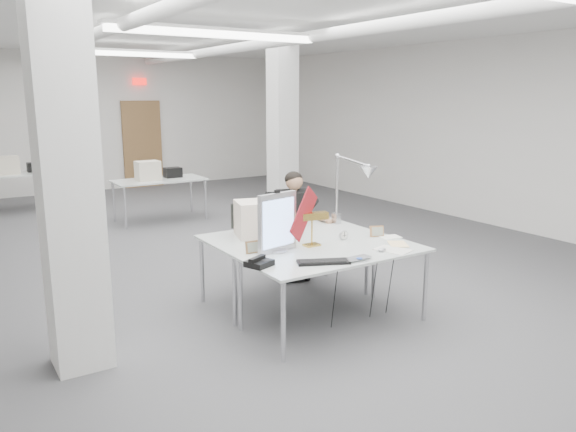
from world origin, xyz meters
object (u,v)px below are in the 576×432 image
desk_phone (259,263)px  architect_lamp (350,192)px  monitor (277,223)px  bankers_lamp (312,231)px  beige_monitor (256,219)px  office_chair (292,240)px  desk_main (336,253)px  seated_person (294,208)px  laptop (359,260)px

desk_phone → architect_lamp: (1.60, 0.73, 0.39)m
monitor → architect_lamp: architect_lamp is taller
bankers_lamp → beige_monitor: (-0.28, 0.66, 0.04)m
office_chair → desk_main: bearing=-82.0°
desk_main → architect_lamp: architect_lamp is taller
desk_main → seated_person: size_ratio=1.88×
desk_phone → monitor: bearing=18.4°
monitor → seated_person: bearing=38.5°
desk_main → office_chair: (0.45, 1.49, -0.26)m
desk_main → beige_monitor: size_ratio=4.49×
office_chair → monitor: size_ratio=1.69×
office_chair → bankers_lamp: bankers_lamp is taller
laptop → monitor: bearing=121.4°
architect_lamp → office_chair: bearing=116.5°
bankers_lamp → monitor: bearing=-171.0°
seated_person → monitor: (-0.92, -1.12, 0.14)m
office_chair → desk_phone: size_ratio=4.55×
desk_main → office_chair: bearing=73.0°
bankers_lamp → desk_main: bearing=-67.7°
monitor → desk_phone: 0.56m
monitor → bankers_lamp: 0.42m
desk_main → seated_person: bearing=72.5°
desk_phone → architect_lamp: architect_lamp is taller
desk_main → monitor: 0.64m
seated_person → beige_monitor: (-0.80, -0.47, 0.04)m
desk_main → desk_phone: 0.85m
bankers_lamp → desk_phone: 0.85m
laptop → beige_monitor: (-0.33, 1.33, 0.18)m
bankers_lamp → beige_monitor: bearing=123.2°
office_chair → architect_lamp: (0.30, -0.76, 0.68)m
desk_main → office_chair: size_ratio=1.85×
desk_main → seated_person: seated_person is taller
desk_main → bankers_lamp: size_ratio=6.00×
desk_main → monitor: size_ratio=3.13×
monitor → office_chair: bearing=39.8°
office_chair → architect_lamp: architect_lamp is taller
desk_phone → bankers_lamp: bearing=0.3°
architect_lamp → monitor: bearing=-156.3°
seated_person → monitor: 1.45m
laptop → architect_lamp: architect_lamp is taller
office_chair → desk_phone: bearing=-106.3°
monitor → desk_phone: size_ratio=2.69×
laptop → bankers_lamp: size_ratio=1.02×
desk_main → laptop: laptop is taller
desk_main → monitor: monitor is taller
monitor → desk_phone: bearing=-152.2°
desk_main → laptop: size_ratio=5.86×
seated_person → desk_phone: (-1.30, -1.44, -0.12)m
monitor → architect_lamp: 1.29m
seated_person → architect_lamp: size_ratio=1.15×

